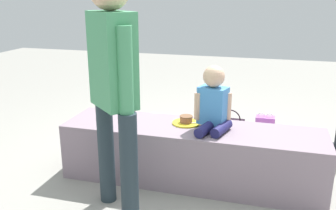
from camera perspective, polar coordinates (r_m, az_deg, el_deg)
ground_plane at (r=3.03m, az=3.54°, el=-11.41°), size 12.00×12.00×0.00m
concrete_ledge at (r=2.93m, az=3.62°, el=-7.55°), size 2.00×0.51×0.45m
child_seated at (r=2.76m, az=7.00°, el=0.46°), size 0.29×0.34×0.48m
adult_standing at (r=2.29m, az=-8.46°, el=4.48°), size 0.38×0.36×1.58m
cake_plate at (r=2.91m, az=2.83°, el=-2.50°), size 0.22×0.22×0.07m
gift_bag at (r=3.76m, az=14.67°, el=-3.78°), size 0.18×0.11×0.32m
water_bottle_near_gift at (r=3.64m, az=-5.54°, el=-4.69°), size 0.06×0.06×0.22m
party_cup_red at (r=3.85m, az=0.50°, el=-4.05°), size 0.08×0.08×0.12m
cake_box_white at (r=4.15m, az=-1.76°, el=-2.58°), size 0.41×0.37×0.10m
handbag_black_leather at (r=3.84m, az=9.46°, el=-3.57°), size 0.30×0.13×0.31m
handbag_brown_canvas at (r=3.43m, az=7.36°, el=-5.58°), size 0.33×0.14×0.38m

